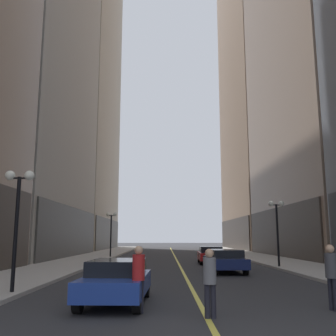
{
  "coord_description": "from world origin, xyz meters",
  "views": [
    {
      "loc": [
        -1.09,
        -5.48,
        2.03
      ],
      "look_at": [
        -0.81,
        26.55,
        7.74
      ],
      "focal_mm": 41.47,
      "sensor_mm": 36.0,
      "label": 1
    }
  ],
  "objects_px": {
    "car_blue": "(117,280)",
    "pedestrian_in_grey_suit": "(210,277)",
    "pedestrian_with_orange_bag": "(331,271)",
    "pedestrian_in_red_jacket": "(138,273)",
    "street_lamp_left_far": "(111,225)",
    "car_red": "(210,254)",
    "street_lamp_right_mid": "(277,218)",
    "street_lamp_left_near": "(18,203)",
    "car_navy": "(225,260)"
  },
  "relations": [
    {
      "from": "car_navy",
      "to": "street_lamp_right_mid",
      "type": "height_order",
      "value": "street_lamp_right_mid"
    },
    {
      "from": "car_blue",
      "to": "street_lamp_left_far",
      "type": "distance_m",
      "value": 26.8
    },
    {
      "from": "car_blue",
      "to": "pedestrian_in_grey_suit",
      "type": "distance_m",
      "value": 3.43
    },
    {
      "from": "car_blue",
      "to": "pedestrian_in_grey_suit",
      "type": "bearing_deg",
      "value": -39.23
    },
    {
      "from": "street_lamp_left_far",
      "to": "pedestrian_with_orange_bag",
      "type": "bearing_deg",
      "value": -69.93
    },
    {
      "from": "street_lamp_right_mid",
      "to": "pedestrian_in_red_jacket",
      "type": "bearing_deg",
      "value": -118.64
    },
    {
      "from": "pedestrian_with_orange_bag",
      "to": "street_lamp_right_mid",
      "type": "xyz_separation_m",
      "value": [
        2.74,
        14.65,
        2.19
      ]
    },
    {
      "from": "car_red",
      "to": "street_lamp_right_mid",
      "type": "relative_size",
      "value": 0.92
    },
    {
      "from": "car_navy",
      "to": "pedestrian_in_red_jacket",
      "type": "height_order",
      "value": "pedestrian_in_red_jacket"
    },
    {
      "from": "car_blue",
      "to": "street_lamp_left_near",
      "type": "xyz_separation_m",
      "value": [
        -3.83,
        1.6,
        2.54
      ]
    },
    {
      "from": "pedestrian_in_grey_suit",
      "to": "pedestrian_in_red_jacket",
      "type": "xyz_separation_m",
      "value": [
        -1.88,
        0.66,
        0.04
      ]
    },
    {
      "from": "pedestrian_in_red_jacket",
      "to": "street_lamp_right_mid",
      "type": "height_order",
      "value": "street_lamp_right_mid"
    },
    {
      "from": "street_lamp_left_far",
      "to": "street_lamp_right_mid",
      "type": "xyz_separation_m",
      "value": [
        12.8,
        -12.89,
        0.0
      ]
    },
    {
      "from": "car_blue",
      "to": "street_lamp_right_mid",
      "type": "bearing_deg",
      "value": 56.41
    },
    {
      "from": "car_red",
      "to": "street_lamp_right_mid",
      "type": "bearing_deg",
      "value": -48.2
    },
    {
      "from": "pedestrian_with_orange_bag",
      "to": "street_lamp_left_near",
      "type": "distance_m",
      "value": 10.65
    },
    {
      "from": "car_navy",
      "to": "pedestrian_in_grey_suit",
      "type": "bearing_deg",
      "value": -100.38
    },
    {
      "from": "car_blue",
      "to": "street_lamp_right_mid",
      "type": "xyz_separation_m",
      "value": [
        8.97,
        13.51,
        2.54
      ]
    },
    {
      "from": "car_blue",
      "to": "pedestrian_with_orange_bag",
      "type": "distance_m",
      "value": 6.35
    },
    {
      "from": "car_red",
      "to": "street_lamp_right_mid",
      "type": "height_order",
      "value": "street_lamp_right_mid"
    },
    {
      "from": "pedestrian_in_grey_suit",
      "to": "pedestrian_in_red_jacket",
      "type": "distance_m",
      "value": 1.99
    },
    {
      "from": "car_red",
      "to": "street_lamp_left_far",
      "type": "height_order",
      "value": "street_lamp_left_far"
    },
    {
      "from": "pedestrian_in_grey_suit",
      "to": "street_lamp_right_mid",
      "type": "distance_m",
      "value": 17.05
    },
    {
      "from": "car_navy",
      "to": "pedestrian_in_grey_suit",
      "type": "xyz_separation_m",
      "value": [
        -2.33,
        -12.74,
        0.29
      ]
    },
    {
      "from": "pedestrian_in_grey_suit",
      "to": "car_red",
      "type": "bearing_deg",
      "value": 83.31
    },
    {
      "from": "car_navy",
      "to": "pedestrian_with_orange_bag",
      "type": "relative_size",
      "value": 2.61
    },
    {
      "from": "car_red",
      "to": "pedestrian_in_grey_suit",
      "type": "xyz_separation_m",
      "value": [
        -2.36,
        -20.11,
        0.29
      ]
    },
    {
      "from": "street_lamp_right_mid",
      "to": "street_lamp_left_near",
      "type": "bearing_deg",
      "value": -137.06
    },
    {
      "from": "car_blue",
      "to": "car_red",
      "type": "relative_size",
      "value": 1.05
    },
    {
      "from": "pedestrian_in_red_jacket",
      "to": "pedestrian_with_orange_bag",
      "type": "bearing_deg",
      "value": 3.84
    },
    {
      "from": "car_navy",
      "to": "pedestrian_with_orange_bag",
      "type": "height_order",
      "value": "pedestrian_with_orange_bag"
    },
    {
      "from": "car_blue",
      "to": "pedestrian_with_orange_bag",
      "type": "xyz_separation_m",
      "value": [
        6.23,
        -1.14,
        0.35
      ]
    },
    {
      "from": "street_lamp_left_near",
      "to": "car_red",
      "type": "bearing_deg",
      "value": 61.61
    },
    {
      "from": "car_blue",
      "to": "car_red",
      "type": "height_order",
      "value": "same"
    },
    {
      "from": "car_navy",
      "to": "street_lamp_left_far",
      "type": "relative_size",
      "value": 1.07
    },
    {
      "from": "car_red",
      "to": "pedestrian_in_red_jacket",
      "type": "bearing_deg",
      "value": -102.29
    },
    {
      "from": "pedestrian_in_grey_suit",
      "to": "street_lamp_left_far",
      "type": "bearing_deg",
      "value": 102.77
    },
    {
      "from": "street_lamp_left_near",
      "to": "street_lamp_right_mid",
      "type": "height_order",
      "value": "same"
    },
    {
      "from": "pedestrian_with_orange_bag",
      "to": "pedestrian_in_grey_suit",
      "type": "bearing_deg",
      "value": -164.07
    },
    {
      "from": "car_red",
      "to": "car_navy",
      "type": "bearing_deg",
      "value": -90.2
    },
    {
      "from": "car_red",
      "to": "pedestrian_in_grey_suit",
      "type": "distance_m",
      "value": 20.25
    },
    {
      "from": "car_blue",
      "to": "car_navy",
      "type": "distance_m",
      "value": 11.69
    },
    {
      "from": "car_red",
      "to": "street_lamp_left_near",
      "type": "xyz_separation_m",
      "value": [
        -8.83,
        -16.35,
        2.54
      ]
    },
    {
      "from": "car_red",
      "to": "pedestrian_with_orange_bag",
      "type": "distance_m",
      "value": 19.13
    },
    {
      "from": "pedestrian_in_red_jacket",
      "to": "street_lamp_left_far",
      "type": "relative_size",
      "value": 0.4
    },
    {
      "from": "car_red",
      "to": "pedestrian_with_orange_bag",
      "type": "height_order",
      "value": "pedestrian_with_orange_bag"
    },
    {
      "from": "pedestrian_with_orange_bag",
      "to": "street_lamp_left_near",
      "type": "bearing_deg",
      "value": 164.77
    },
    {
      "from": "car_blue",
      "to": "pedestrian_with_orange_bag",
      "type": "relative_size",
      "value": 2.36
    },
    {
      "from": "pedestrian_in_red_jacket",
      "to": "street_lamp_left_far",
      "type": "bearing_deg",
      "value": 99.36
    },
    {
      "from": "pedestrian_in_red_jacket",
      "to": "car_blue",
      "type": "bearing_deg",
      "value": 117.1
    }
  ]
}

